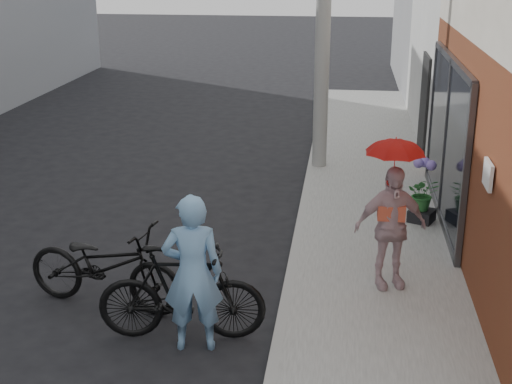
% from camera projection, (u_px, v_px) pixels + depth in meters
% --- Properties ---
extents(ground, '(80.00, 80.00, 0.00)m').
position_uv_depth(ground, '(206.00, 313.00, 8.61)').
color(ground, black).
rests_on(ground, ground).
extents(sidewalk, '(2.20, 24.00, 0.12)m').
position_uv_depth(sidewalk, '(376.00, 251.00, 10.22)').
color(sidewalk, gray).
rests_on(sidewalk, ground).
extents(curb, '(0.12, 24.00, 0.12)m').
position_uv_depth(curb, '(296.00, 247.00, 10.36)').
color(curb, '#9E9E99').
rests_on(curb, ground).
extents(officer, '(0.71, 0.53, 1.78)m').
position_uv_depth(officer, '(193.00, 273.00, 7.60)').
color(officer, '#75A5D1').
rests_on(officer, ground).
extents(bike_left, '(2.16, 1.11, 1.08)m').
position_uv_depth(bike_left, '(105.00, 266.00, 8.62)').
color(bike_left, black).
rests_on(bike_left, ground).
extents(bike_right, '(1.92, 0.72, 1.13)m').
position_uv_depth(bike_right, '(182.00, 293.00, 7.89)').
color(bike_right, black).
rests_on(bike_right, ground).
extents(kimono_woman, '(1.00, 0.64, 1.57)m').
position_uv_depth(kimono_woman, '(390.00, 227.00, 8.81)').
color(kimono_woman, beige).
rests_on(kimono_woman, sidewalk).
extents(parasol, '(0.70, 0.70, 0.62)m').
position_uv_depth(parasol, '(396.00, 142.00, 8.46)').
color(parasol, red).
rests_on(parasol, kimono_woman).
extents(planter, '(0.47, 0.47, 0.19)m').
position_uv_depth(planter, '(421.00, 215.00, 11.15)').
color(planter, black).
rests_on(planter, sidewalk).
extents(potted_plant, '(0.48, 0.42, 0.53)m').
position_uv_depth(potted_plant, '(423.00, 194.00, 11.03)').
color(potted_plant, '#2A6A2E').
rests_on(potted_plant, planter).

